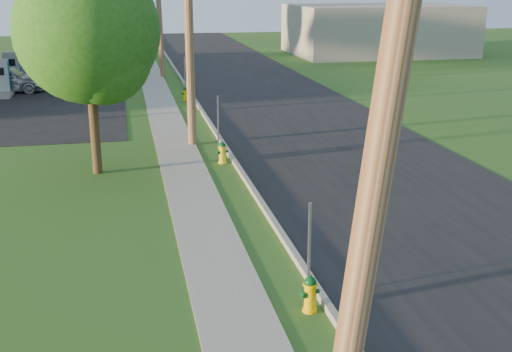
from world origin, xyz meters
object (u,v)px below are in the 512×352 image
(utility_pole_far, at_px, (158,0))
(hydrant_far, at_px, (185,94))
(utility_pole_mid, at_px, (189,10))
(utility_pole_near, at_px, (386,109))
(hydrant_near, at_px, (310,294))
(car_silver, at_px, (6,79))
(hydrant_mid, at_px, (222,152))
(tree_verge, at_px, (91,37))
(fuel_pump_se, at_px, (13,72))
(fuel_pump_ne, at_px, (1,82))

(utility_pole_far, xyz_separation_m, hydrant_far, (0.65, -8.71, -4.45))
(utility_pole_mid, xyz_separation_m, hydrant_far, (0.65, 9.29, -4.60))
(utility_pole_near, height_order, hydrant_near, utility_pole_near)
(utility_pole_near, distance_m, car_silver, 33.29)
(hydrant_near, bearing_deg, car_silver, 109.43)
(utility_pole_mid, xyz_separation_m, hydrant_mid, (0.71, -2.82, -4.57))
(tree_verge, xyz_separation_m, hydrant_mid, (4.03, 0.40, -3.93))
(fuel_pump_se, bearing_deg, hydrant_far, -38.89)
(fuel_pump_se, distance_m, hydrant_near, 31.76)
(car_silver, bearing_deg, fuel_pump_se, 9.05)
(fuel_pump_se, xyz_separation_m, hydrant_near, (9.65, -30.25, -0.36))
(hydrant_near, bearing_deg, utility_pole_near, -99.01)
(utility_pole_far, xyz_separation_m, fuel_pump_ne, (-8.90, -5.00, -4.08))
(utility_pole_far, distance_m, hydrant_mid, 21.29)
(utility_pole_near, distance_m, utility_pole_mid, 18.00)
(utility_pole_mid, distance_m, utility_pole_far, 18.00)
(hydrant_near, bearing_deg, utility_pole_mid, 93.25)
(utility_pole_mid, bearing_deg, fuel_pump_ne, 124.40)
(hydrant_near, bearing_deg, utility_pole_far, 91.38)
(hydrant_near, bearing_deg, hydrant_mid, 90.22)
(fuel_pump_ne, height_order, hydrant_near, fuel_pump_ne)
(utility_pole_mid, relative_size, car_silver, 2.21)
(hydrant_mid, xyz_separation_m, hydrant_far, (-0.06, 12.11, -0.03))
(fuel_pump_se, height_order, hydrant_near, fuel_pump_se)
(utility_pole_far, xyz_separation_m, hydrant_near, (0.75, -31.25, -4.44))
(utility_pole_near, distance_m, hydrant_mid, 15.83)
(utility_pole_far, relative_size, hydrant_far, 13.27)
(utility_pole_far, distance_m, hydrant_far, 9.80)
(tree_verge, height_order, hydrant_near, tree_verge)
(utility_pole_far, distance_m, tree_verge, 21.48)
(hydrant_near, height_order, hydrant_far, hydrant_near)
(fuel_pump_ne, relative_size, hydrant_near, 4.28)
(utility_pole_far, relative_size, hydrant_near, 12.72)
(tree_verge, relative_size, hydrant_far, 9.35)
(tree_verge, height_order, hydrant_mid, tree_verge)
(utility_pole_near, height_order, car_silver, utility_pole_near)
(utility_pole_mid, height_order, hydrant_mid, utility_pole_mid)
(utility_pole_far, relative_size, car_silver, 2.14)
(utility_pole_near, distance_m, utility_pole_far, 36.00)
(hydrant_mid, height_order, hydrant_far, hydrant_mid)
(utility_pole_far, relative_size, tree_verge, 1.42)
(car_silver, bearing_deg, hydrant_far, -108.39)
(utility_pole_near, relative_size, fuel_pump_se, 2.96)
(utility_pole_near, height_order, hydrant_mid, utility_pole_near)
(utility_pole_mid, distance_m, car_silver, 16.94)
(fuel_pump_ne, bearing_deg, utility_pole_near, -73.98)
(tree_verge, relative_size, hydrant_near, 8.97)
(hydrant_far, bearing_deg, fuel_pump_ne, 158.80)
(utility_pole_far, relative_size, fuel_pump_ne, 2.97)
(utility_pole_mid, relative_size, fuel_pump_se, 3.06)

